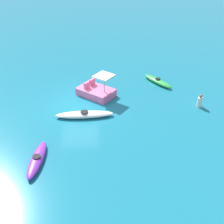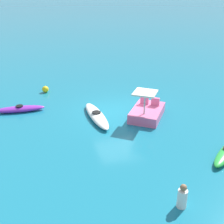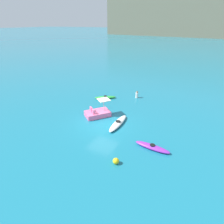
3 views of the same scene
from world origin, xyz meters
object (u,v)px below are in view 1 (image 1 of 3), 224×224
at_px(kayak_green, 158,81).
at_px(pedal_boat_pink, 96,91).
at_px(person_near_shore, 200,101).
at_px(kayak_white, 84,115).
at_px(kayak_purple, 37,159).

xyz_separation_m(kayak_green, pedal_boat_pink, (1.69, -4.47, 0.17)).
relative_size(kayak_green, person_near_shore, 2.83).
distance_m(kayak_white, kayak_purple, 4.42).
height_order(kayak_green, kayak_purple, same).
distance_m(kayak_green, kayak_purple, 10.93).
xyz_separation_m(kayak_white, kayak_green, (-4.31, 5.13, 0.00)).
distance_m(kayak_green, person_near_shore, 3.94).
bearing_deg(person_near_shore, pedal_boat_pink, -104.01).
bearing_deg(kayak_white, person_near_shore, 97.71).
height_order(kayak_green, person_near_shore, person_near_shore).
relative_size(kayak_white, kayak_purple, 1.27).
xyz_separation_m(kayak_white, pedal_boat_pink, (-2.62, 0.66, 0.17)).
bearing_deg(pedal_boat_pink, kayak_white, -14.20).
relative_size(pedal_boat_pink, person_near_shore, 3.20).
height_order(kayak_white, kayak_green, same).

